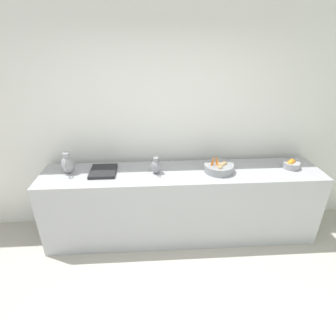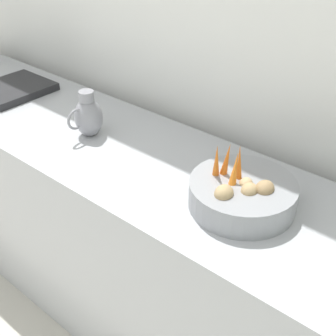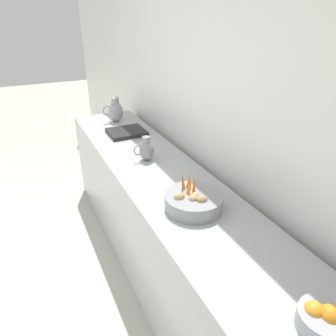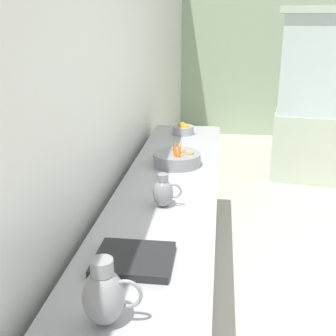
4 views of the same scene
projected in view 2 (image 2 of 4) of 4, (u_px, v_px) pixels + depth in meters
The scene contains 4 objects.
prep_counter at pixel (150, 249), 1.99m from camera, with size 0.63×3.34×0.93m, color #ADAFB5.
vegetable_colander at pixel (242, 193), 1.47m from camera, with size 0.35×0.35×0.22m.
metal_pitcher_short at pixel (88, 116), 1.85m from camera, with size 0.17×0.12×0.20m.
counter_sink_basin at pixel (13, 89), 2.26m from camera, with size 0.34×0.30×0.04m, color #232326.
Camera 2 is at (-0.45, 1.21, 1.85)m, focal length 48.75 mm.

